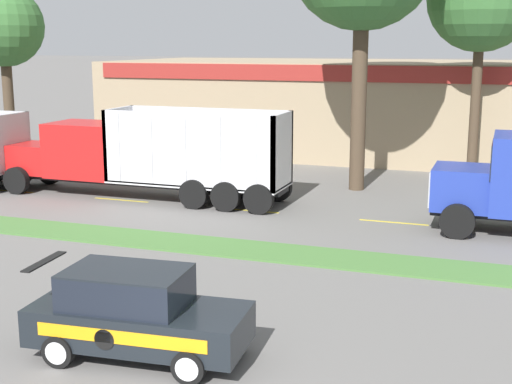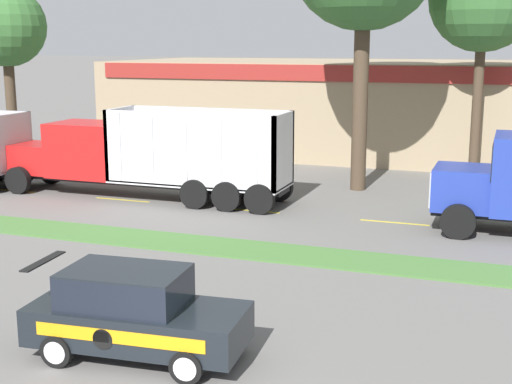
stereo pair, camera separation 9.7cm
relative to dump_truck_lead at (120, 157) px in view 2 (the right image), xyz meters
The scene contains 9 objects.
grass_verge 11.47m from the dump_truck_lead, 29.95° to the right, with size 120.00×1.86×0.06m, color #477538.
centre_line_1 5.22m from the dump_truck_lead, behind, with size 2.40×0.14×0.01m, color yellow.
centre_line_2 1.82m from the dump_truck_lead, 56.67° to the right, with size 2.40×0.14×0.01m, color yellow.
centre_line_3 6.14m from the dump_truck_lead, ahead, with size 2.40×0.14×0.01m, color yellow.
centre_line_4 11.42m from the dump_truck_lead, ahead, with size 2.40×0.14×0.01m, color yellow.
dump_truck_lead is the anchor object (origin of this frame).
rally_car 15.64m from the dump_truck_lead, 58.60° to the right, with size 4.41×2.15×1.82m.
store_building_backdrop 17.75m from the dump_truck_lead, 63.06° to the left, with size 30.61×12.10×5.11m.
tree_behind_right 15.90m from the dump_truck_lead, 144.61° to the left, with size 4.49×4.49×10.42m.
Camera 2 is at (5.07, -8.95, 6.13)m, focal length 50.00 mm.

